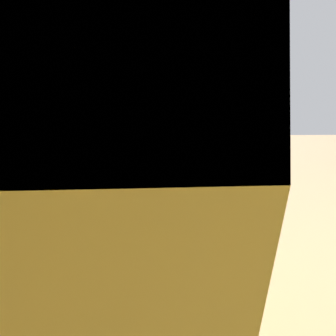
% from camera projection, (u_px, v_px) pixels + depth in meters
% --- Properties ---
extents(wall_back, '(3.89, 0.12, 2.58)m').
position_uv_depth(wall_back, '(98.00, 143.00, 1.79)').
color(wall_back, '#E1C274').
rests_on(wall_back, ground_plane).
extents(counter_run, '(3.01, 0.61, 0.90)m').
position_uv_depth(counter_run, '(164.00, 305.00, 1.88)').
color(counter_run, '#E0CF6F').
rests_on(counter_run, ground_plane).
extents(upper_cabinets, '(2.35, 0.34, 0.58)m').
position_uv_depth(upper_cabinets, '(128.00, 39.00, 1.19)').
color(upper_cabinets, '#E5CF71').
extents(oven_range, '(0.64, 0.64, 1.08)m').
position_uv_depth(oven_range, '(166.00, 155.00, 3.46)').
color(oven_range, black).
rests_on(oven_range, ground_plane).
extents(microwave, '(0.54, 0.39, 0.34)m').
position_uv_depth(microwave, '(159.00, 258.00, 1.35)').
color(microwave, white).
rests_on(microwave, counter_run).
extents(bowl, '(0.16, 0.16, 0.06)m').
position_uv_depth(bowl, '(179.00, 197.00, 1.98)').
color(bowl, gold).
rests_on(bowl, counter_run).
extents(kettle, '(0.18, 0.13, 0.18)m').
position_uv_depth(kettle, '(176.00, 145.00, 2.49)').
color(kettle, red).
rests_on(kettle, counter_run).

